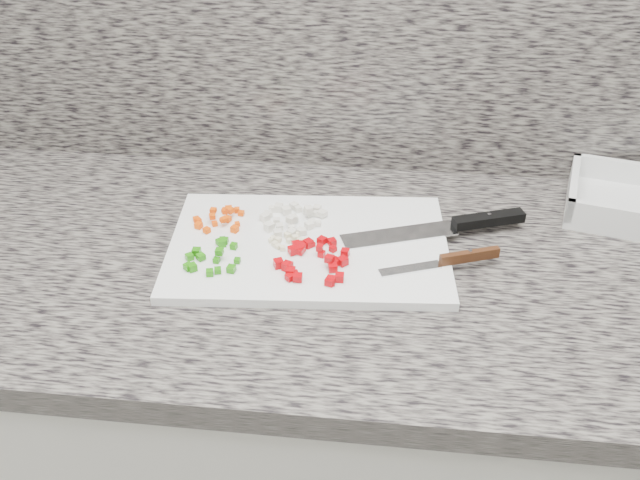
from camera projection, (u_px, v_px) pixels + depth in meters
The scene contains 11 objects.
cabinet at pixel (360, 461), 1.35m from camera, with size 3.92×0.62×0.86m, color white.
countertop at pixel (369, 270), 1.09m from camera, with size 3.96×0.64×0.04m, color slate.
backsplash at pixel (387, 3), 1.16m from camera, with size 3.92×0.02×0.60m, color slate.
cutting_board at pixel (309, 246), 1.10m from camera, with size 0.43×0.28×0.01m, color white.
carrot_pile at pixel (221, 218), 1.14m from camera, with size 0.08×0.08×0.02m.
onion_pile at pixel (293, 218), 1.14m from camera, with size 0.11×0.10×0.02m.
green_pepper_pile at pixel (212, 256), 1.06m from camera, with size 0.08×0.10×0.02m.
red_pepper_pile at pixel (313, 259), 1.05m from camera, with size 0.11×0.12×0.02m.
garlic_pile at pixel (291, 241), 1.09m from camera, with size 0.06×0.05×0.01m.
chef_knife at pixel (458, 225), 1.13m from camera, with size 0.29×0.13×0.02m.
paring_knife at pixel (455, 259), 1.05m from camera, with size 0.18×0.08×0.02m.
Camera 1 is at (0.03, 0.56, 1.53)m, focal length 40.00 mm.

